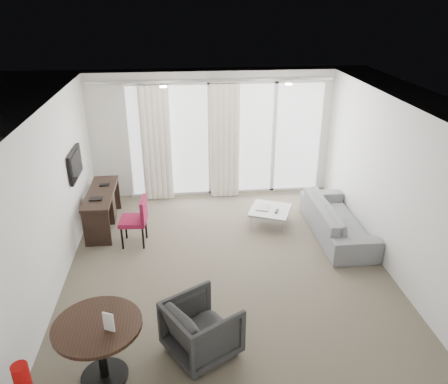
{
  "coord_description": "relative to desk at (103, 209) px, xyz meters",
  "views": [
    {
      "loc": [
        -0.65,
        -5.69,
        4.01
      ],
      "look_at": [
        0.0,
        0.6,
        1.1
      ],
      "focal_mm": 35.0,
      "sensor_mm": 36.0,
      "label": 1
    }
  ],
  "objects": [
    {
      "name": "floor",
      "position": [
        2.14,
        -1.69,
        -0.35
      ],
      "size": [
        5.0,
        6.0,
        0.0
      ],
      "primitive_type": "cube",
      "color": "brown",
      "rests_on": "ground"
    },
    {
      "name": "ceiling",
      "position": [
        2.14,
        -1.69,
        2.25
      ],
      "size": [
        5.0,
        6.0,
        0.0
      ],
      "primitive_type": "cube",
      "color": "white",
      "rests_on": "ground"
    },
    {
      "name": "wall_left",
      "position": [
        -0.36,
        -1.69,
        0.95
      ],
      "size": [
        0.0,
        6.0,
        2.6
      ],
      "primitive_type": "cube",
      "color": "silver",
      "rests_on": "ground"
    },
    {
      "name": "wall_right",
      "position": [
        4.64,
        -1.69,
        0.95
      ],
      "size": [
        0.0,
        6.0,
        2.6
      ],
      "primitive_type": "cube",
      "color": "silver",
      "rests_on": "ground"
    },
    {
      "name": "wall_front",
      "position": [
        2.14,
        -4.69,
        0.95
      ],
      "size": [
        5.0,
        0.0,
        2.6
      ],
      "primitive_type": "cube",
      "color": "silver",
      "rests_on": "ground"
    },
    {
      "name": "window_panel",
      "position": [
        2.44,
        1.3,
        0.85
      ],
      "size": [
        4.0,
        0.02,
        2.38
      ],
      "primitive_type": null,
      "color": "white",
      "rests_on": "ground"
    },
    {
      "name": "window_frame",
      "position": [
        2.44,
        1.28,
        0.85
      ],
      "size": [
        4.1,
        0.06,
        2.44
      ],
      "primitive_type": null,
      "color": "white",
      "rests_on": "ground"
    },
    {
      "name": "curtain_left",
      "position": [
        0.99,
        1.13,
        0.85
      ],
      "size": [
        0.6,
        0.2,
        2.38
      ],
      "primitive_type": null,
      "color": "silver",
      "rests_on": "ground"
    },
    {
      "name": "curtain_right",
      "position": [
        2.39,
        1.13,
        0.85
      ],
      "size": [
        0.6,
        0.2,
        2.38
      ],
      "primitive_type": null,
      "color": "silver",
      "rests_on": "ground"
    },
    {
      "name": "curtain_track",
      "position": [
        2.14,
        1.13,
        2.1
      ],
      "size": [
        4.8,
        0.04,
        0.04
      ],
      "primitive_type": null,
      "color": "#B2B2B7",
      "rests_on": "ceiling"
    },
    {
      "name": "downlight_a",
      "position": [
        1.24,
        -0.09,
        2.24
      ],
      "size": [
        0.12,
        0.12,
        0.02
      ],
      "primitive_type": "cylinder",
      "color": "#FFE0B2",
      "rests_on": "ceiling"
    },
    {
      "name": "downlight_b",
      "position": [
        3.34,
        -0.09,
        2.24
      ],
      "size": [
        0.12,
        0.12,
        0.02
      ],
      "primitive_type": "cylinder",
      "color": "#FFE0B2",
      "rests_on": "ceiling"
    },
    {
      "name": "desk",
      "position": [
        0.0,
        0.0,
        0.0
      ],
      "size": [
        0.47,
        1.51,
        0.71
      ],
      "primitive_type": null,
      "color": "black",
      "rests_on": "floor"
    },
    {
      "name": "tv",
      "position": [
        -0.31,
        -0.24,
        1.0
      ],
      "size": [
        0.05,
        0.8,
        0.5
      ],
      "primitive_type": null,
      "color": "black",
      "rests_on": "wall_left"
    },
    {
      "name": "desk_chair",
      "position": [
        0.62,
        -0.68,
        0.08
      ],
      "size": [
        0.51,
        0.48,
        0.87
      ],
      "primitive_type": null,
      "rotation": [
        0.0,
        0.0,
        -0.08
      ],
      "color": "maroon",
      "rests_on": "floor"
    },
    {
      "name": "round_table",
      "position": [
        0.51,
        -3.61,
        0.03
      ],
      "size": [
        1.13,
        1.13,
        0.77
      ],
      "primitive_type": null,
      "rotation": [
        0.0,
        0.0,
        0.19
      ],
      "color": "black",
      "rests_on": "floor"
    },
    {
      "name": "menu_card",
      "position": [
        0.66,
        -3.72,
        0.37
      ],
      "size": [
        0.12,
        0.07,
        0.23
      ],
      "primitive_type": null,
      "rotation": [
        0.0,
        0.0,
        -0.43
      ],
      "color": "white",
      "rests_on": "round_table"
    },
    {
      "name": "tub_armchair",
      "position": [
        1.65,
        -3.33,
        0.0
      ],
      "size": [
        1.06,
        1.05,
        0.71
      ],
      "primitive_type": "imported",
      "rotation": [
        0.0,
        0.0,
        2.11
      ],
      "color": "#292929",
      "rests_on": "floor"
    },
    {
      "name": "coffee_table",
      "position": [
        3.09,
        -0.25,
        -0.19
      ],
      "size": [
        0.93,
        0.93,
        0.32
      ],
      "primitive_type": null,
      "rotation": [
        0.0,
        0.0,
        -0.4
      ],
      "color": "gray",
      "rests_on": "floor"
    },
    {
      "name": "remote",
      "position": [
        3.2,
        -0.36,
        0.01
      ],
      "size": [
        0.11,
        0.17,
        0.02
      ],
      "primitive_type": null,
      "rotation": [
        0.0,
        0.0,
        -0.43
      ],
      "color": "black",
      "rests_on": "coffee_table"
    },
    {
      "name": "magazine",
      "position": [
        2.97,
        -0.18,
        0.01
      ],
      "size": [
        0.32,
        0.36,
        0.02
      ],
      "primitive_type": null,
      "rotation": [
        0.0,
        0.0,
        -0.33
      ],
      "color": "gray",
      "rests_on": "coffee_table"
    },
    {
      "name": "sofa",
      "position": [
        4.21,
        -0.75,
        -0.05
      ],
      "size": [
        0.81,
        2.08,
        0.61
      ],
      "primitive_type": "imported",
      "rotation": [
        0.0,
        0.0,
        1.57
      ],
      "color": "slate",
      "rests_on": "floor"
    },
    {
      "name": "terrace_slab",
      "position": [
        2.44,
        2.81,
        -0.41
      ],
      "size": [
        5.6,
        3.0,
        0.12
      ],
      "primitive_type": "cube",
      "color": "#4D4D50",
      "rests_on": "ground"
    },
    {
      "name": "rattan_chair_a",
      "position": [
        2.97,
        2.16,
        0.04
      ],
      "size": [
        0.69,
        0.69,
        0.78
      ],
      "primitive_type": null,
      "rotation": [
        0.0,
        0.0,
        -0.35
      ],
      "color": "#4E3223",
      "rests_on": "terrace_slab"
    },
    {
      "name": "rattan_chair_b",
      "position": [
        4.15,
        2.99,
        0.04
      ],
      "size": [
        0.64,
        0.64,
        0.78
      ],
      "primitive_type": null,
      "rotation": [
        0.0,
        0.0,
        0.22
      ],
      "color": "#4E3223",
      "rests_on": "terrace_slab"
    },
    {
      "name": "rattan_table",
      "position": [
        3.93,
        1.87,
        -0.1
      ],
      "size": [
        0.65,
        0.65,
        0.51
      ],
      "primitive_type": null,
      "rotation": [
        0.0,
        0.0,
        0.31
      ],
      "color": "#4E3223",
      "rests_on": "terrace_slab"
    },
    {
      "name": "balustrade",
      "position": [
        2.44,
        4.26,
        0.15
      ],
      "size": [
        5.5,
        0.06,
        1.05
      ],
      "primitive_type": null,
      "color": "#B2B2B7",
      "rests_on": "terrace_slab"
    }
  ]
}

